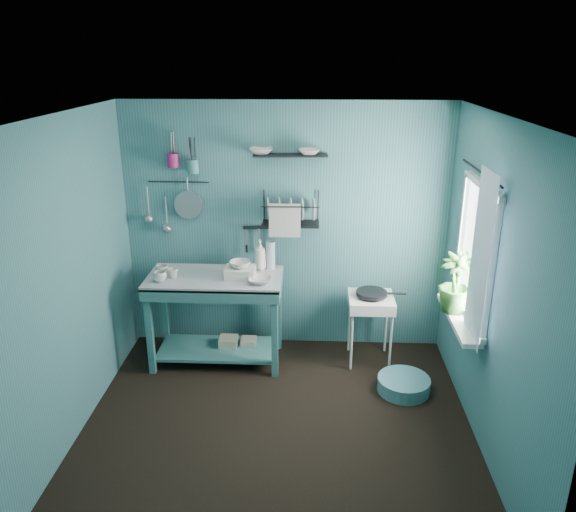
{
  "coord_description": "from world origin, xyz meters",
  "views": [
    {
      "loc": [
        0.27,
        -3.85,
        2.91
      ],
      "look_at": [
        0.05,
        0.85,
        1.2
      ],
      "focal_mm": 35.0,
      "sensor_mm": 36.0,
      "label": 1
    }
  ],
  "objects_px": {
    "water_bottle": "(271,255)",
    "colander": "(188,205)",
    "wash_tub": "(240,272)",
    "soap_bottle": "(260,255)",
    "mug_left": "(160,277)",
    "mug_mid": "(173,273)",
    "hotplate_stand": "(370,329)",
    "storage_tin_small": "(249,347)",
    "utensil_cup_magenta": "(173,160)",
    "floor_basin": "(404,385)",
    "work_counter": "(217,319)",
    "frying_pan": "(372,293)",
    "mug_right": "(162,270)",
    "dish_rack": "(291,209)",
    "potted_plant": "(456,283)",
    "utensil_cup_teal": "(193,166)",
    "storage_tin_large": "(229,347)"
  },
  "relations": [
    {
      "from": "potted_plant",
      "to": "colander",
      "type": "bearing_deg",
      "value": 160.04
    },
    {
      "from": "mug_left",
      "to": "wash_tub",
      "type": "relative_size",
      "value": 0.44
    },
    {
      "from": "soap_bottle",
      "to": "dish_rack",
      "type": "bearing_deg",
      "value": 19.09
    },
    {
      "from": "hotplate_stand",
      "to": "storage_tin_small",
      "type": "relative_size",
      "value": 3.46
    },
    {
      "from": "water_bottle",
      "to": "utensil_cup_magenta",
      "type": "relative_size",
      "value": 2.15
    },
    {
      "from": "wash_tub",
      "to": "utensil_cup_magenta",
      "type": "bearing_deg",
      "value": 150.7
    },
    {
      "from": "frying_pan",
      "to": "hotplate_stand",
      "type": "bearing_deg",
      "value": 0.0
    },
    {
      "from": "mug_mid",
      "to": "frying_pan",
      "type": "bearing_deg",
      "value": 3.86
    },
    {
      "from": "dish_rack",
      "to": "utensil_cup_teal",
      "type": "height_order",
      "value": "utensil_cup_teal"
    },
    {
      "from": "mug_left",
      "to": "dish_rack",
      "type": "height_order",
      "value": "dish_rack"
    },
    {
      "from": "mug_left",
      "to": "mug_mid",
      "type": "relative_size",
      "value": 1.23
    },
    {
      "from": "soap_bottle",
      "to": "wash_tub",
      "type": "bearing_deg",
      "value": -127.69
    },
    {
      "from": "water_bottle",
      "to": "colander",
      "type": "bearing_deg",
      "value": 168.84
    },
    {
      "from": "mug_right",
      "to": "storage_tin_large",
      "type": "height_order",
      "value": "mug_right"
    },
    {
      "from": "utensil_cup_magenta",
      "to": "floor_basin",
      "type": "relative_size",
      "value": 0.27
    },
    {
      "from": "soap_bottle",
      "to": "colander",
      "type": "xyz_separation_m",
      "value": [
        -0.72,
        0.18,
        0.44
      ]
    },
    {
      "from": "wash_tub",
      "to": "frying_pan",
      "type": "xyz_separation_m",
      "value": [
        1.25,
        0.09,
        -0.23
      ]
    },
    {
      "from": "mug_mid",
      "to": "storage_tin_small",
      "type": "distance_m",
      "value": 1.1
    },
    {
      "from": "mug_mid",
      "to": "dish_rack",
      "type": "distance_m",
      "value": 1.27
    },
    {
      "from": "mug_mid",
      "to": "soap_bottle",
      "type": "distance_m",
      "value": 0.85
    },
    {
      "from": "soap_bottle",
      "to": "frying_pan",
      "type": "relative_size",
      "value": 1.0
    },
    {
      "from": "storage_tin_large",
      "to": "floor_basin",
      "type": "height_order",
      "value": "storage_tin_large"
    },
    {
      "from": "mug_mid",
      "to": "floor_basin",
      "type": "xyz_separation_m",
      "value": [
        2.16,
        -0.41,
        -0.89
      ]
    },
    {
      "from": "frying_pan",
      "to": "mug_right",
      "type": "bearing_deg",
      "value": -178.08
    },
    {
      "from": "wash_tub",
      "to": "frying_pan",
      "type": "bearing_deg",
      "value": 3.98
    },
    {
      "from": "hotplate_stand",
      "to": "work_counter",
      "type": "bearing_deg",
      "value": -177.76
    },
    {
      "from": "work_counter",
      "to": "potted_plant",
      "type": "relative_size",
      "value": 2.49
    },
    {
      "from": "water_bottle",
      "to": "hotplate_stand",
      "type": "height_order",
      "value": "water_bottle"
    },
    {
      "from": "mug_left",
      "to": "potted_plant",
      "type": "xyz_separation_m",
      "value": [
        2.62,
        -0.34,
        0.13
      ]
    },
    {
      "from": "hotplate_stand",
      "to": "colander",
      "type": "bearing_deg",
      "value": 169.79
    },
    {
      "from": "utensil_cup_teal",
      "to": "floor_basin",
      "type": "xyz_separation_m",
      "value": [
        2.0,
        -0.83,
        -1.82
      ]
    },
    {
      "from": "soap_bottle",
      "to": "storage_tin_small",
      "type": "bearing_deg",
      "value": -135.0
    },
    {
      "from": "potted_plant",
      "to": "floor_basin",
      "type": "bearing_deg",
      "value": 175.49
    },
    {
      "from": "floor_basin",
      "to": "storage_tin_small",
      "type": "bearing_deg",
      "value": 159.42
    },
    {
      "from": "frying_pan",
      "to": "colander",
      "type": "bearing_deg",
      "value": 170.11
    },
    {
      "from": "work_counter",
      "to": "floor_basin",
      "type": "distance_m",
      "value": 1.88
    },
    {
      "from": "mug_mid",
      "to": "utensil_cup_magenta",
      "type": "distance_m",
      "value": 1.07
    },
    {
      "from": "work_counter",
      "to": "hotplate_stand",
      "type": "relative_size",
      "value": 1.85
    },
    {
      "from": "water_bottle",
      "to": "utensil_cup_teal",
      "type": "xyz_separation_m",
      "value": [
        -0.74,
        0.13,
        0.84
      ]
    },
    {
      "from": "mug_mid",
      "to": "floor_basin",
      "type": "distance_m",
      "value": 2.37
    },
    {
      "from": "wash_tub",
      "to": "soap_bottle",
      "type": "bearing_deg",
      "value": 52.31
    },
    {
      "from": "hotplate_stand",
      "to": "utensil_cup_teal",
      "type": "distance_m",
      "value": 2.33
    },
    {
      "from": "work_counter",
      "to": "storage_tin_small",
      "type": "distance_m",
      "value": 0.47
    },
    {
      "from": "mug_mid",
      "to": "colander",
      "type": "bearing_deg",
      "value": 79.41
    },
    {
      "from": "colander",
      "to": "floor_basin",
      "type": "relative_size",
      "value": 0.59
    },
    {
      "from": "mug_right",
      "to": "hotplate_stand",
      "type": "xyz_separation_m",
      "value": [
        2.0,
        0.07,
        -0.61
      ]
    },
    {
      "from": "colander",
      "to": "utensil_cup_teal",
      "type": "bearing_deg",
      "value": -21.74
    },
    {
      "from": "mug_right",
      "to": "dish_rack",
      "type": "xyz_separation_m",
      "value": [
        1.21,
        0.3,
        0.54
      ]
    },
    {
      "from": "mug_left",
      "to": "water_bottle",
      "type": "distance_m",
      "value": 1.07
    },
    {
      "from": "wash_tub",
      "to": "storage_tin_small",
      "type": "distance_m",
      "value": 0.86
    }
  ]
}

